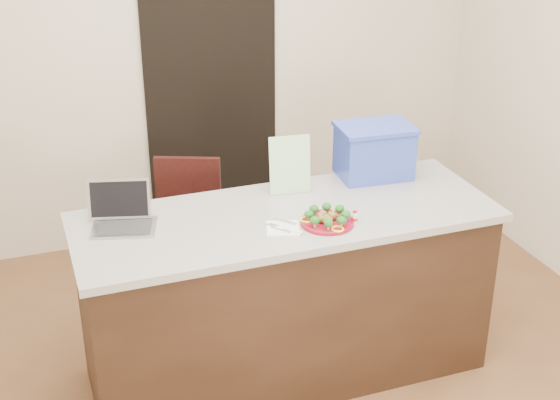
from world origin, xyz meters
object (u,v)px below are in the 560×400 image
object	(u,v)px
plate	(327,222)
laptop	(122,214)
island	(286,294)
napkin	(283,228)
chair	(193,223)
blue_box	(374,151)
yogurt_bottle	(355,218)

from	to	relation	value
plate	laptop	distance (m)	0.96
island	napkin	distance (m)	0.49
laptop	chair	world-z (taller)	laptop
blue_box	chair	xyz separation A→B (m)	(-0.86, 0.60, -0.56)
blue_box	yogurt_bottle	bearing A→B (deg)	-120.07
plate	napkin	size ratio (longest dim) A/B	1.67
blue_box	chair	bearing A→B (deg)	149.55
yogurt_bottle	chair	size ratio (longest dim) A/B	0.07
laptop	chair	size ratio (longest dim) A/B	0.38
plate	chair	world-z (taller)	plate
napkin	laptop	world-z (taller)	laptop
plate	laptop	bearing A→B (deg)	160.69
napkin	yogurt_bottle	distance (m)	0.35
island	yogurt_bottle	size ratio (longest dim) A/B	33.73
laptop	chair	distance (m)	1.01
island	laptop	distance (m)	0.93
island	plate	xyz separation A→B (m)	(0.14, -0.17, 0.47)
blue_box	island	bearing A→B (deg)	-150.72
island	napkin	size ratio (longest dim) A/B	13.54
laptop	yogurt_bottle	bearing A→B (deg)	-3.29
napkin	blue_box	size ratio (longest dim) A/B	0.37
plate	island	bearing A→B (deg)	129.66
yogurt_bottle	plate	bearing A→B (deg)	166.03
island	blue_box	xyz separation A→B (m)	(0.60, 0.28, 0.60)
plate	chair	bearing A→B (deg)	111.14
island	laptop	bearing A→B (deg)	169.11
napkin	blue_box	distance (m)	0.81
blue_box	plate	bearing A→B (deg)	-131.14
plate	napkin	bearing A→B (deg)	174.00
laptop	chair	xyz separation A→B (m)	(0.50, 0.73, -0.48)
napkin	blue_box	world-z (taller)	blue_box
napkin	yogurt_bottle	xyz separation A→B (m)	(0.34, -0.05, 0.02)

